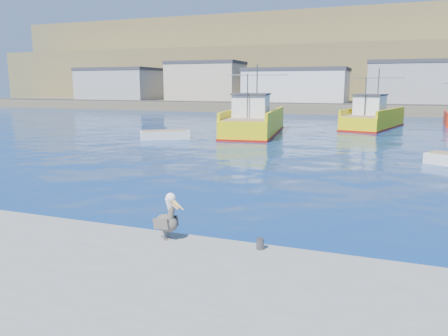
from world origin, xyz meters
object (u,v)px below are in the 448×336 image
trawler_yellow_a (254,122)px  trawler_yellow_b (373,119)px  skiff_left (165,136)px  pelican (167,219)px

trawler_yellow_a → trawler_yellow_b: trawler_yellow_a is taller
skiff_left → pelican: (12.82, -23.94, 0.78)m
trawler_yellow_b → pelican: size_ratio=9.06×
trawler_yellow_a → skiff_left: bearing=-133.6°
trawler_yellow_a → pelican: size_ratio=10.08×
skiff_left → trawler_yellow_a: bearing=46.4°
trawler_yellow_a → pelican: 31.20m
skiff_left → pelican: bearing=-61.8°
trawler_yellow_b → pelican: trawler_yellow_b is taller
trawler_yellow_a → trawler_yellow_b: (10.65, 10.04, -0.09)m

